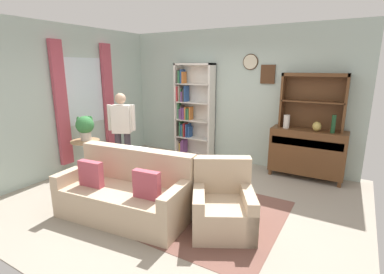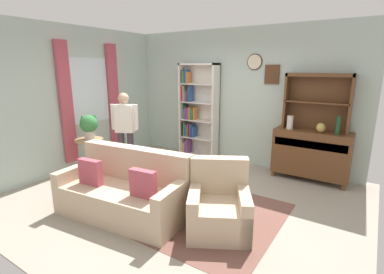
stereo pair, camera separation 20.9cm
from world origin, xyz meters
name	(u,v)px [view 2 (the right image)]	position (x,y,z in m)	size (l,w,h in m)	color
ground_plane	(180,196)	(0.00, 0.00, -0.01)	(5.40, 4.60, 0.02)	#9E9384
wall_back	(238,97)	(0.00, 2.13, 1.41)	(5.00, 0.09, 2.80)	#ADC1B7
wall_left	(78,99)	(-2.52, 0.04, 1.40)	(0.16, 4.20, 2.80)	#ADC1B7
area_rug	(179,206)	(0.20, -0.30, 0.00)	(2.90, 2.00, 0.01)	brown
bookshelf	(196,112)	(-0.95, 1.94, 1.03)	(0.90, 0.30, 2.10)	silver
sideboard	(311,153)	(1.58, 1.86, 0.51)	(1.30, 0.45, 0.92)	brown
sideboard_hutch	(318,94)	(1.58, 1.97, 1.56)	(1.10, 0.26, 1.00)	brown
vase_tall	(290,122)	(1.19, 1.78, 1.04)	(0.11, 0.11, 0.25)	beige
vase_round	(321,128)	(1.71, 1.79, 1.01)	(0.15, 0.15, 0.17)	tan
bottle_wine	(338,125)	(1.97, 1.77, 1.08)	(0.07, 0.07, 0.31)	#194223
couch_floral	(125,193)	(-0.32, -0.87, 0.31)	(1.88, 1.05, 0.90)	#C6AD8E
armchair_floral	(219,208)	(0.98, -0.51, 0.29)	(1.03, 1.04, 0.88)	#C6AD8E
plant_stand	(90,152)	(-2.02, -0.14, 0.42)	(0.52, 0.52, 0.69)	#A87F56
potted_plant_large	(89,125)	(-2.02, -0.11, 0.96)	(0.33, 0.33, 0.46)	beige
person_reading	(125,127)	(-1.47, 0.28, 0.91)	(0.50, 0.34, 1.56)	#38333D
coffee_table	(169,176)	(-0.12, -0.12, 0.35)	(0.80, 0.50, 0.42)	brown
book_stack	(168,170)	(-0.13, -0.13, 0.46)	(0.22, 0.12, 0.07)	#B22D33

